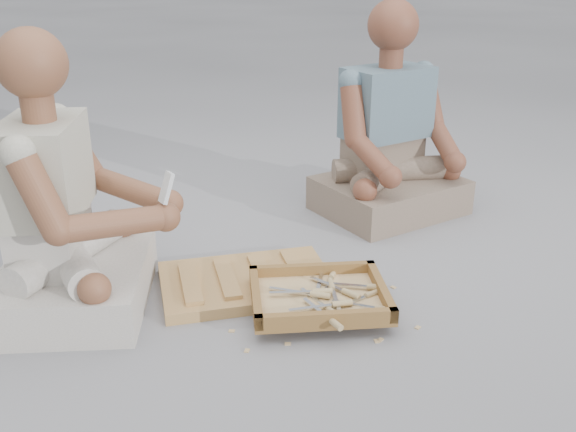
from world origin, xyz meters
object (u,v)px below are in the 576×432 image
object	(u,v)px
companion	(390,145)
tool_tray	(319,297)
craftsman	(66,219)
carved_panel	(246,282)

from	to	relation	value
companion	tool_tray	bearing A→B (deg)	36.38
tool_tray	companion	size ratio (longest dim) A/B	0.53
craftsman	companion	size ratio (longest dim) A/B	0.97
carved_panel	tool_tray	size ratio (longest dim) A/B	1.19
craftsman	tool_tray	bearing A→B (deg)	81.53
carved_panel	companion	xyz separation A→B (m)	(0.84, 0.58, 0.31)
tool_tray	companion	xyz separation A→B (m)	(0.64, 0.83, 0.27)
carved_panel	tool_tray	xyz separation A→B (m)	(0.20, -0.26, 0.04)
tool_tray	craftsman	distance (m)	0.91
carved_panel	companion	distance (m)	1.07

